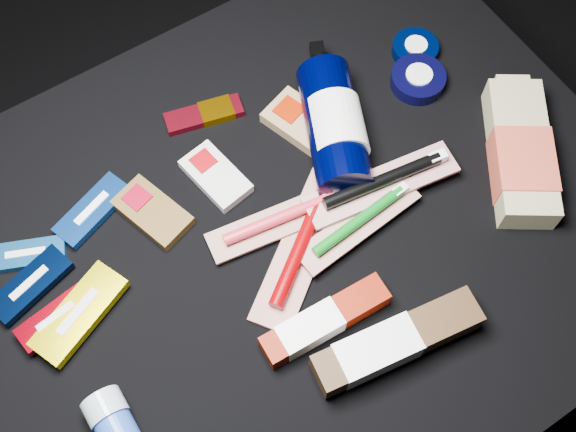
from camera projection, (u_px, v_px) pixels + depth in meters
ground at (284, 321)px, 1.34m from camera, size 3.00×3.00×0.00m
cloth_table at (284, 284)px, 1.16m from camera, size 0.98×0.78×0.40m
luna_bar_0 at (27, 254)px, 0.96m from camera, size 0.11×0.08×0.01m
luna_bar_1 at (93, 210)px, 0.98m from camera, size 0.12×0.08×0.01m
luna_bar_2 at (31, 285)px, 0.93m from camera, size 0.12×0.07×0.01m
luna_bar_3 at (79, 314)px, 0.91m from camera, size 0.14×0.10×0.02m
luna_bar_4 at (57, 318)px, 0.91m from camera, size 0.11×0.05×0.01m
clif_bar_0 at (150, 210)px, 0.98m from camera, size 0.09×0.12×0.02m
clif_bar_1 at (214, 174)px, 1.01m from camera, size 0.07×0.11×0.02m
clif_bar_2 at (303, 123)px, 1.04m from camera, size 0.10×0.13×0.02m
power_bar at (208, 113)px, 1.05m from camera, size 0.12×0.06×0.01m
lotion_bottle at (334, 127)px, 1.01m from camera, size 0.15×0.25×0.08m
cream_tin_upper at (415, 49)px, 1.10m from camera, size 0.07×0.07×0.02m
cream_tin_lower at (418, 79)px, 1.07m from camera, size 0.08×0.08×0.03m
bodywash_bottle at (520, 155)px, 1.01m from camera, size 0.18×0.23×0.05m
toothbrush_pack_0 at (304, 241)px, 0.96m from camera, size 0.23×0.19×0.03m
toothbrush_pack_1 at (281, 219)px, 0.97m from camera, size 0.21×0.08×0.02m
toothbrush_pack_2 at (360, 221)px, 0.96m from camera, size 0.19×0.06×0.02m
toothbrush_pack_3 at (384, 182)px, 0.98m from camera, size 0.23×0.08×0.02m
toothpaste_carton_red at (320, 324)px, 0.91m from camera, size 0.17×0.05×0.03m
toothpaste_carton_green at (390, 345)px, 0.89m from camera, size 0.22×0.08×0.04m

